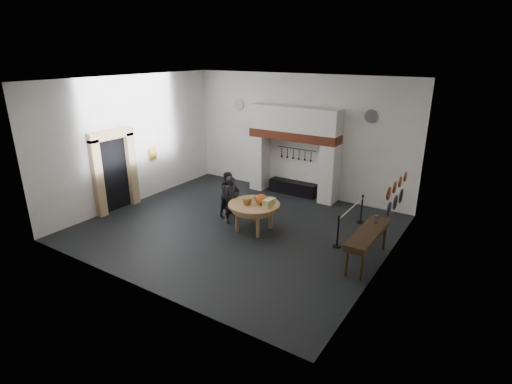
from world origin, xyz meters
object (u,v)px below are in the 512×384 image
Objects in this scene: work_table at (254,205)px; barrier_post_far at (362,210)px; visitor_near at (232,200)px; iron_range at (293,188)px; barrier_post_near at (338,232)px; side_table at (369,232)px; visitor_far at (229,194)px.

work_table is 1.76× the size of barrier_post_far.
iron_range is at bearing 19.44° from visitor_near.
barrier_post_near is 2.00m from barrier_post_far.
side_table is at bearing -1.07° from work_table.
barrier_post_near is (-0.97, 0.41, -0.42)m from side_table.
barrier_post_far is (3.92, 1.82, -0.31)m from visitor_far.
visitor_far is at bearing -104.31° from iron_range.
barrier_post_near and barrier_post_far have the same top height.
iron_range is at bearing 133.89° from barrier_post_near.
visitor_near is at bearing -117.08° from visitor_far.
iron_range is 3.69m from work_table.
work_table is 2.65m from barrier_post_near.
visitor_far is at bearing 158.72° from work_table.
barrier_post_near is (2.60, 0.34, -0.39)m from work_table.
visitor_near is (-0.39, -3.48, 0.53)m from iron_range.
barrier_post_near is at bearing 157.15° from side_table.
visitor_near is 1.02× the size of visitor_far.
barrier_post_far is (0.00, 2.00, 0.00)m from barrier_post_near.
iron_range is 1.20× the size of work_table.
work_table is 1.04× the size of visitor_far.
iron_range is 3.54m from visitor_near.
barrier_post_far is at bearing -21.86° from iron_range.
work_table is 3.56m from side_table.
side_table is (3.56, -0.07, 0.03)m from work_table.
barrier_post_far is at bearing 111.87° from side_table.
visitor_far is at bearing 173.20° from side_table.
visitor_far is at bearing 70.77° from visitor_near.
visitor_far is 1.69× the size of barrier_post_near.
work_table is at bearing -71.38° from visitor_near.
visitor_near is at bearing -96.33° from iron_range.
visitor_far reaches higher than work_table.
barrier_post_far is (3.13, -1.26, 0.20)m from iron_range.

